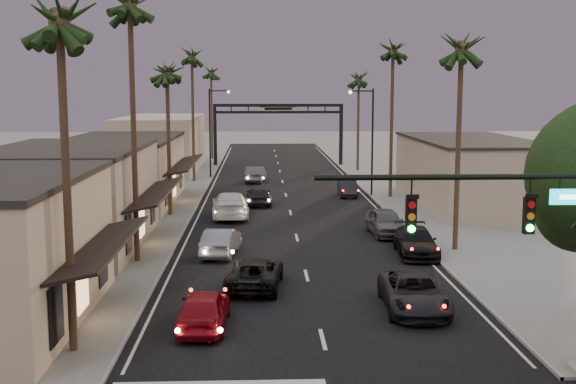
{
  "coord_description": "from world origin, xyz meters",
  "views": [
    {
      "loc": [
        -2.24,
        -14.83,
        8.9
      ],
      "look_at": [
        -0.45,
        30.19,
        2.5
      ],
      "focal_mm": 45.0,
      "sensor_mm": 36.0,
      "label": 1
    }
  ],
  "objects": [
    {
      "name": "oncoming_silver",
      "position": [
        -4.35,
        23.56,
        0.74
      ],
      "size": [
        2.11,
        4.65,
        1.48
      ],
      "primitive_type": "imported",
      "rotation": [
        0.0,
        0.0,
        3.02
      ],
      "color": "gray",
      "rests_on": "ground"
    },
    {
      "name": "palm_rc",
      "position": [
        8.6,
        64.0,
        10.47
      ],
      "size": [
        3.2,
        3.2,
        12.2
      ],
      "color": "#38281C",
      "rests_on": "ground"
    },
    {
      "name": "curbside_black",
      "position": [
        6.2,
        23.14,
        0.74
      ],
      "size": [
        2.38,
        5.22,
        1.48
      ],
      "primitive_type": "imported",
      "rotation": [
        0.0,
        0.0,
        -0.06
      ],
      "color": "black",
      "rests_on": "ground"
    },
    {
      "name": "oncoming_dgrey",
      "position": [
        -2.3,
        40.73,
        0.77
      ],
      "size": [
        2.1,
        4.64,
        1.55
      ],
      "primitive_type": "imported",
      "rotation": [
        0.0,
        0.0,
        3.2
      ],
      "color": "black",
      "rests_on": "ground"
    },
    {
      "name": "curbside_far",
      "position": [
        5.16,
        44.99,
        0.68
      ],
      "size": [
        1.57,
        4.19,
        1.37
      ],
      "primitive_type": "imported",
      "rotation": [
        0.0,
        0.0,
        -0.03
      ],
      "color": "black",
      "rests_on": "ground"
    },
    {
      "name": "ground",
      "position": [
        0.0,
        40.0,
        0.0
      ],
      "size": [
        200.0,
        200.0,
        0.0
      ],
      "primitive_type": "plane",
      "color": "slate",
      "rests_on": "ground"
    },
    {
      "name": "palm_far",
      "position": [
        -8.3,
        78.0,
        11.44
      ],
      "size": [
        3.2,
        3.2,
        13.2
      ],
      "color": "#38281C",
      "rests_on": "ground"
    },
    {
      "name": "oncoming_white",
      "position": [
        -4.3,
        35.23,
        0.89
      ],
      "size": [
        2.77,
        6.26,
        1.79
      ],
      "primitive_type": "imported",
      "rotation": [
        0.0,
        0.0,
        3.19
      ],
      "color": "silver",
      "rests_on": "ground"
    },
    {
      "name": "storefront_dist",
      "position": [
        -13.0,
        65.0,
        3.0
      ],
      "size": [
        8.0,
        20.0,
        6.0
      ],
      "primitive_type": "cube",
      "color": "tan",
      "rests_on": "ground"
    },
    {
      "name": "palm_ld",
      "position": [
        -8.6,
        55.0,
        12.42
      ],
      "size": [
        3.2,
        3.2,
        14.2
      ],
      "color": "#38281C",
      "rests_on": "ground"
    },
    {
      "name": "oncoming_red",
      "position": [
        -4.36,
        11.42,
        0.75
      ],
      "size": [
        1.97,
        4.5,
        1.51
      ],
      "primitive_type": "imported",
      "rotation": [
        0.0,
        0.0,
        3.1
      ],
      "color": "maroon",
      "rests_on": "ground"
    },
    {
      "name": "storefront_mid",
      "position": [
        -13.0,
        26.0,
        2.75
      ],
      "size": [
        8.0,
        14.0,
        5.5
      ],
      "primitive_type": "cube",
      "color": "tan",
      "rests_on": "ground"
    },
    {
      "name": "streetlight_right",
      "position": [
        6.92,
        45.0,
        5.33
      ],
      "size": [
        2.13,
        0.3,
        9.0
      ],
      "color": "black",
      "rests_on": "ground"
    },
    {
      "name": "sidewalk_right",
      "position": [
        9.5,
        52.0,
        0.06
      ],
      "size": [
        5.0,
        92.0,
        0.12
      ],
      "primitive_type": "cube",
      "color": "slate",
      "rests_on": "ground"
    },
    {
      "name": "sidewalk_left",
      "position": [
        -9.5,
        52.0,
        0.06
      ],
      "size": [
        5.0,
        92.0,
        0.12
      ],
      "primitive_type": "cube",
      "color": "slate",
      "rests_on": "ground"
    },
    {
      "name": "oncoming_grey_far",
      "position": [
        -2.62,
        54.66,
        0.76
      ],
      "size": [
        2.15,
        4.77,
        1.52
      ],
      "primitive_type": "imported",
      "rotation": [
        0.0,
        0.0,
        3.02
      ],
      "color": "#46464A",
      "rests_on": "ground"
    },
    {
      "name": "road",
      "position": [
        0.0,
        45.0,
        0.0
      ],
      "size": [
        14.0,
        120.0,
        0.02
      ],
      "primitive_type": "cube",
      "color": "black",
      "rests_on": "ground"
    },
    {
      "name": "palm_lc",
      "position": [
        -8.6,
        36.0,
        10.47
      ],
      "size": [
        3.2,
        3.2,
        12.2
      ],
      "color": "#38281C",
      "rests_on": "ground"
    },
    {
      "name": "traffic_signal",
      "position": [
        5.69,
        4.0,
        5.08
      ],
      "size": [
        8.51,
        0.22,
        7.8
      ],
      "color": "black",
      "rests_on": "ground"
    },
    {
      "name": "building_right",
      "position": [
        14.0,
        40.0,
        2.5
      ],
      "size": [
        8.0,
        18.0,
        5.0
      ],
      "primitive_type": "cube",
      "color": "tan",
      "rests_on": "ground"
    },
    {
      "name": "arch",
      "position": [
        0.0,
        70.0,
        5.53
      ],
      "size": [
        15.2,
        0.4,
        7.27
      ],
      "color": "black",
      "rests_on": "ground"
    },
    {
      "name": "palm_ra",
      "position": [
        8.6,
        24.0,
        11.44
      ],
      "size": [
        3.2,
        3.2,
        13.2
      ],
      "color": "#38281C",
      "rests_on": "ground"
    },
    {
      "name": "streetlight_left",
      "position": [
        -6.92,
        58.0,
        5.33
      ],
      "size": [
        2.13,
        0.3,
        9.0
      ],
      "color": "black",
      "rests_on": "ground"
    },
    {
      "name": "storefront_far",
      "position": [
        -13.0,
        42.0,
        2.5
      ],
      "size": [
        8.0,
        16.0,
        5.0
      ],
      "primitive_type": "cube",
      "color": "#C6B097",
      "rests_on": "ground"
    },
    {
      "name": "palm_rb",
      "position": [
        8.6,
        44.0,
        12.42
      ],
      "size": [
        3.2,
        3.2,
        14.2
      ],
      "color": "#38281C",
      "rests_on": "ground"
    },
    {
      "name": "palm_la",
      "position": [
        -8.6,
        9.0,
        11.44
      ],
      "size": [
        3.2,
        3.2,
        13.2
      ],
      "color": "#38281C",
      "rests_on": "ground"
    },
    {
      "name": "oncoming_pickup",
      "position": [
        -2.47,
        16.92,
        0.69
      ],
      "size": [
        2.81,
        5.19,
        1.38
      ],
      "primitive_type": "imported",
      "rotation": [
        0.0,
        0.0,
        3.03
      ],
      "color": "black",
      "rests_on": "ground"
    },
    {
      "name": "curbside_grey",
      "position": [
        5.52,
        28.64,
        0.82
      ],
      "size": [
        2.22,
        4.89,
        1.63
      ],
      "primitive_type": "imported",
      "rotation": [
        0.0,
        0.0,
        0.06
      ],
      "color": "#49494E",
      "rests_on": "ground"
    },
    {
      "name": "curbside_near",
      "position": [
        4.01,
        13.34,
        0.74
      ],
      "size": [
        2.66,
        5.39,
        1.47
      ],
      "primitive_type": "imported",
      "rotation": [
        0.0,
        0.0,
        -0.04
      ],
      "color": "black",
      "rests_on": "ground"
    }
  ]
}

